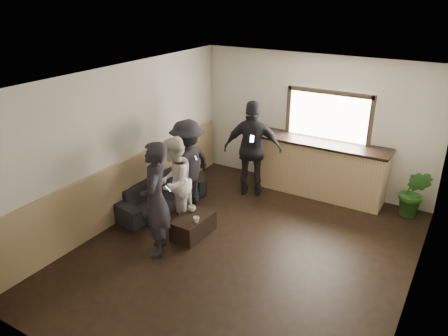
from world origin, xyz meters
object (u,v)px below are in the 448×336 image
Objects in this scene: potted_plant at (414,193)px; person_c at (188,165)px; cup_a at (192,209)px; person_a at (155,200)px; coffee_table at (193,226)px; person_d at (253,149)px; bar_counter at (320,165)px; cup_b at (196,220)px; person_b at (174,182)px; sofa at (160,195)px.

person_c is (-3.82, -1.79, 0.39)m from potted_plant.
cup_a is 0.07× the size of person_a.
person_d is at bearing 86.90° from coffee_table.
bar_counter is 1.37× the size of person_d.
cup_b is at bearing -39.44° from coffee_table.
cup_a is at bearing -119.51° from bar_counter.
person_c is 1.39m from person_d.
person_a is at bearing -121.65° from cup_b.
coffee_table is 1.29m from person_c.
person_d is at bearing 150.49° from person_c.
coffee_table is at bearing 56.91° from person_b.
person_c is (-0.84, 0.97, 0.47)m from cup_b.
person_b is at bearing 162.62° from coffee_table.
bar_counter is at bearing 178.57° from potted_plant.
person_a is at bearing -94.75° from cup_a.
bar_counter reaches higher than cup_a.
coffee_table is 0.30m from cup_b.
person_b is at bearing 156.46° from cup_b.
person_c is at bearing 167.21° from person_a.
cup_a is at bearing 44.52° from person_c.
cup_b is 1.37m from person_c.
coffee_table is at bearing 140.56° from cup_b.
person_d reaches higher than potted_plant.
person_b is (-0.35, -0.01, 0.42)m from cup_a.
cup_b is (1.29, -0.63, 0.12)m from sofa.
potted_plant is 4.40m from person_b.
sofa is 17.79× the size of cup_b.
person_d is at bearing 146.29° from person_b.
bar_counter is 1.42m from person_d.
potted_plant is (1.84, -0.05, -0.15)m from bar_counter.
cup_a is 0.07× the size of person_d.
bar_counter is at bearing 126.04° from person_a.
cup_b is 0.06× the size of person_c.
sofa is at bearing 161.18° from cup_a.
bar_counter is 2.90m from cup_a.
bar_counter is 2.71m from person_c.
person_d reaches higher than cup_b.
bar_counter is 1.43× the size of person_a.
cup_a is (1.00, -0.34, 0.13)m from sofa.
person_c reaches higher than cup_b.
person_a is at bearing -134.97° from potted_plant.
bar_counter reaches higher than person_a.
person_c is at bearing -137.22° from bar_counter.
cup_b is 4.06m from potted_plant.
coffee_table is 0.81× the size of potted_plant.
potted_plant is 0.59× the size of person_b.
cup_b is at bearing 50.75° from person_b.
person_a is at bearing 60.24° from person_d.
potted_plant is at bearing 37.16° from cup_a.
person_b is (-0.64, 0.28, 0.43)m from cup_b.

